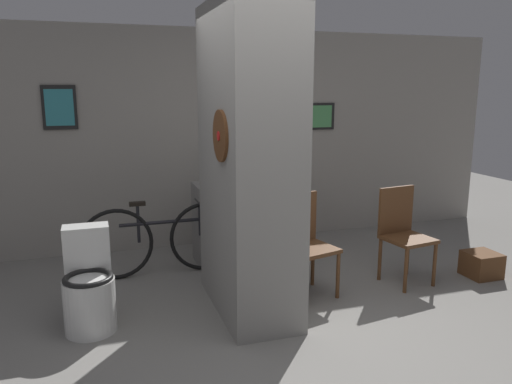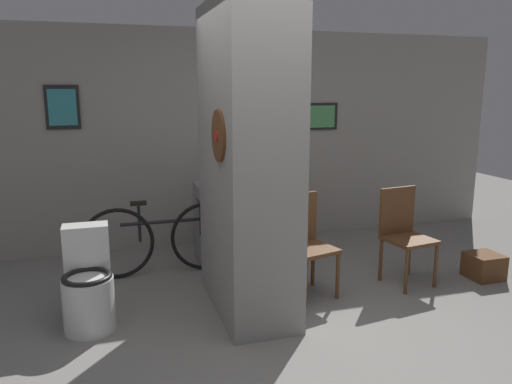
# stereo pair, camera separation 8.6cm
# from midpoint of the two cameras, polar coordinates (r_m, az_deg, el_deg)

# --- Properties ---
(ground_plane) EXTENTS (14.00, 14.00, 0.00)m
(ground_plane) POSITION_cam_midpoint_polar(r_m,az_deg,el_deg) (4.03, 2.01, -16.48)
(ground_plane) COLOR gray
(wall_back) EXTENTS (8.00, 0.09, 2.60)m
(wall_back) POSITION_cam_midpoint_polar(r_m,az_deg,el_deg) (6.11, -6.43, 6.06)
(wall_back) COLOR gray
(wall_back) RESTS_ON ground_plane
(pillar_center) EXTENTS (0.61, 1.29, 2.60)m
(pillar_center) POSITION_cam_midpoint_polar(r_m,az_deg,el_deg) (4.19, -1.50, 3.46)
(pillar_center) COLOR gray
(pillar_center) RESTS_ON ground_plane
(counter_shelf) EXTENTS (1.11, 0.44, 0.88)m
(counter_shelf) POSITION_cam_midpoint_polar(r_m,az_deg,el_deg) (5.63, -1.81, -3.30)
(counter_shelf) COLOR gray
(counter_shelf) RESTS_ON ground_plane
(toilet) EXTENTS (0.40, 0.56, 0.80)m
(toilet) POSITION_cam_midpoint_polar(r_m,az_deg,el_deg) (4.29, -19.10, -10.37)
(toilet) COLOR white
(toilet) RESTS_ON ground_plane
(chair_near_pillar) EXTENTS (0.51, 0.51, 0.95)m
(chair_near_pillar) POSITION_cam_midpoint_polar(r_m,az_deg,el_deg) (4.68, 5.10, -5.46)
(chair_near_pillar) COLOR brown
(chair_near_pillar) RESTS_ON ground_plane
(chair_by_doorway) EXTENTS (0.48, 0.48, 0.95)m
(chair_by_doorway) POSITION_cam_midpoint_polar(r_m,az_deg,el_deg) (5.16, 15.98, -4.25)
(chair_by_doorway) COLOR brown
(chair_by_doorway) RESTS_ON ground_plane
(bicycle) EXTENTS (1.64, 0.42, 0.79)m
(bicycle) POSITION_cam_midpoint_polar(r_m,az_deg,el_deg) (5.26, -11.19, -5.30)
(bicycle) COLOR black
(bicycle) RESTS_ON ground_plane
(bottle_tall) EXTENTS (0.07, 0.07, 0.28)m
(bottle_tall) POSITION_cam_midpoint_polar(r_m,az_deg,el_deg) (5.50, -3.71, 2.14)
(bottle_tall) COLOR #267233
(bottle_tall) RESTS_ON counter_shelf
(floor_crate) EXTENTS (0.32, 0.32, 0.25)m
(floor_crate) POSITION_cam_midpoint_polar(r_m,az_deg,el_deg) (5.66, 23.96, -7.58)
(floor_crate) COLOR brown
(floor_crate) RESTS_ON ground_plane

